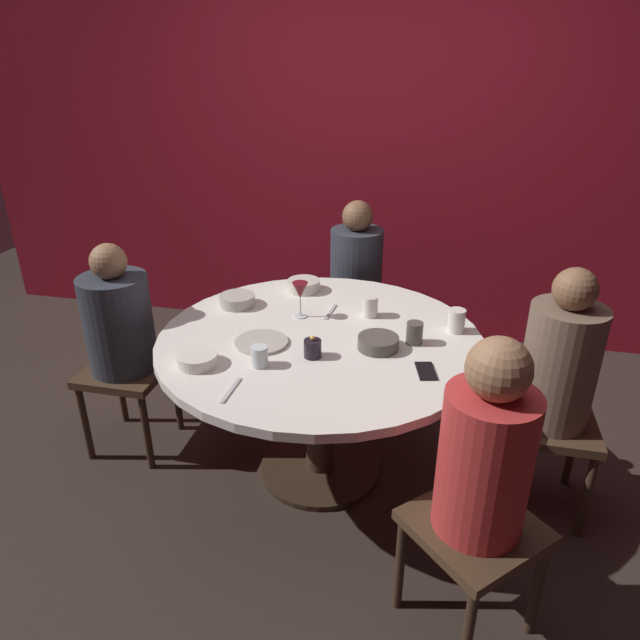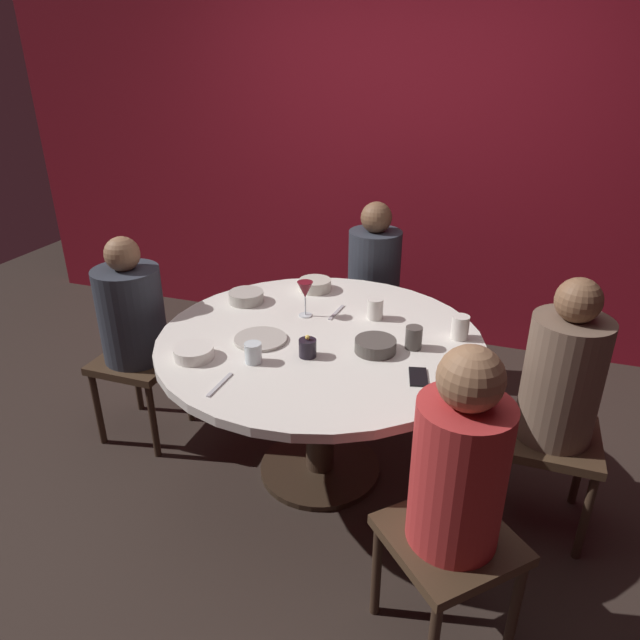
{
  "view_description": "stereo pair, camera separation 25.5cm",
  "coord_description": "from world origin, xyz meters",
  "px_view_note": "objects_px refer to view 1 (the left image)",
  "views": [
    {
      "loc": [
        0.51,
        -2.25,
        1.93
      ],
      "look_at": [
        0.0,
        0.0,
        0.84
      ],
      "focal_mm": 32.19,
      "sensor_mm": 36.0,
      "label": 1
    },
    {
      "loc": [
        0.75,
        -2.18,
        1.93
      ],
      "look_at": [
        0.0,
        0.0,
        0.84
      ],
      "focal_mm": 32.19,
      "sensor_mm": 36.0,
      "label": 2
    }
  ],
  "objects_px": {
    "seated_diner_right": "(559,369)",
    "bowl_sauce_side": "(237,300)",
    "seated_diner_left": "(119,327)",
    "seated_diner_back": "(356,271)",
    "dinner_plate": "(261,342)",
    "bowl_serving_large": "(378,343)",
    "bowl_small_white": "(197,359)",
    "wine_glass": "(300,292)",
    "cell_phone": "(426,371)",
    "cup_near_candle": "(456,321)",
    "cup_center_front": "(370,306)",
    "dining_table": "(320,363)",
    "seated_diner_front_right": "(484,463)",
    "cup_by_right_diner": "(414,333)",
    "bowl_salad_center": "(304,285)",
    "candle_holder": "(313,348)",
    "cup_by_left_diner": "(259,356)"
  },
  "relations": [
    {
      "from": "dining_table",
      "to": "dinner_plate",
      "type": "relative_size",
      "value": 6.24
    },
    {
      "from": "bowl_small_white",
      "to": "cup_near_candle",
      "type": "distance_m",
      "value": 1.16
    },
    {
      "from": "candle_holder",
      "to": "bowl_salad_center",
      "type": "bearing_deg",
      "value": 107.07
    },
    {
      "from": "bowl_salad_center",
      "to": "bowl_small_white",
      "type": "relative_size",
      "value": 1.03
    },
    {
      "from": "dinner_plate",
      "to": "bowl_serving_large",
      "type": "distance_m",
      "value": 0.51
    },
    {
      "from": "dining_table",
      "to": "candle_holder",
      "type": "height_order",
      "value": "candle_holder"
    },
    {
      "from": "dining_table",
      "to": "bowl_serving_large",
      "type": "distance_m",
      "value": 0.32
    },
    {
      "from": "dinner_plate",
      "to": "cup_center_front",
      "type": "xyz_separation_m",
      "value": [
        0.42,
        0.39,
        0.04
      ]
    },
    {
      "from": "seated_diner_left",
      "to": "bowl_small_white",
      "type": "height_order",
      "value": "seated_diner_left"
    },
    {
      "from": "cell_phone",
      "to": "wine_glass",
      "type": "bearing_deg",
      "value": -45.87
    },
    {
      "from": "cell_phone",
      "to": "dining_table",
      "type": "bearing_deg",
      "value": -37.25
    },
    {
      "from": "cup_near_candle",
      "to": "bowl_small_white",
      "type": "bearing_deg",
      "value": -151.97
    },
    {
      "from": "seated_diner_right",
      "to": "cup_near_candle",
      "type": "xyz_separation_m",
      "value": [
        -0.43,
        0.18,
        0.1
      ]
    },
    {
      "from": "seated_diner_right",
      "to": "bowl_serving_large",
      "type": "bearing_deg",
      "value": 4.53
    },
    {
      "from": "bowl_serving_large",
      "to": "bowl_sauce_side",
      "type": "relative_size",
      "value": 1.0
    },
    {
      "from": "bowl_small_white",
      "to": "cup_near_candle",
      "type": "bearing_deg",
      "value": 28.03
    },
    {
      "from": "seated_diner_front_right",
      "to": "cup_by_right_diner",
      "type": "xyz_separation_m",
      "value": [
        -0.28,
        0.72,
        0.08
      ]
    },
    {
      "from": "bowl_sauce_side",
      "to": "cup_by_right_diner",
      "type": "height_order",
      "value": "cup_by_right_diner"
    },
    {
      "from": "seated_diner_back",
      "to": "bowl_sauce_side",
      "type": "xyz_separation_m",
      "value": [
        -0.48,
        -0.76,
        0.08
      ]
    },
    {
      "from": "seated_diner_right",
      "to": "bowl_small_white",
      "type": "height_order",
      "value": "seated_diner_right"
    },
    {
      "from": "cell_phone",
      "to": "seated_diner_back",
      "type": "bearing_deg",
      "value": -81.47
    },
    {
      "from": "bowl_small_white",
      "to": "bowl_sauce_side",
      "type": "height_order",
      "value": "bowl_sauce_side"
    },
    {
      "from": "cup_by_right_diner",
      "to": "cup_center_front",
      "type": "bearing_deg",
      "value": 133.94
    },
    {
      "from": "seated_diner_back",
      "to": "dinner_plate",
      "type": "xyz_separation_m",
      "value": [
        -0.24,
        -1.13,
        0.06
      ]
    },
    {
      "from": "cup_center_front",
      "to": "dinner_plate",
      "type": "bearing_deg",
      "value": -137.2
    },
    {
      "from": "wine_glass",
      "to": "cell_phone",
      "type": "bearing_deg",
      "value": -32.73
    },
    {
      "from": "seated_diner_back",
      "to": "wine_glass",
      "type": "xyz_separation_m",
      "value": [
        -0.14,
        -0.82,
        0.18
      ]
    },
    {
      "from": "cell_phone",
      "to": "cup_by_right_diner",
      "type": "bearing_deg",
      "value": -87.79
    },
    {
      "from": "dining_table",
      "to": "cup_center_front",
      "type": "bearing_deg",
      "value": 54.58
    },
    {
      "from": "seated_diner_left",
      "to": "seated_diner_right",
      "type": "distance_m",
      "value": 2.04
    },
    {
      "from": "wine_glass",
      "to": "cup_near_candle",
      "type": "height_order",
      "value": "wine_glass"
    },
    {
      "from": "wine_glass",
      "to": "cup_center_front",
      "type": "xyz_separation_m",
      "value": [
        0.33,
        0.08,
        -0.08
      ]
    },
    {
      "from": "bowl_salad_center",
      "to": "cup_center_front",
      "type": "height_order",
      "value": "cup_center_front"
    },
    {
      "from": "dining_table",
      "to": "dinner_plate",
      "type": "distance_m",
      "value": 0.3
    },
    {
      "from": "seated_diner_left",
      "to": "seated_diner_right",
      "type": "xyz_separation_m",
      "value": [
        2.04,
        -0.0,
        0.02
      ]
    },
    {
      "from": "dinner_plate",
      "to": "bowl_small_white",
      "type": "distance_m",
      "value": 0.31
    },
    {
      "from": "dinner_plate",
      "to": "cup_near_candle",
      "type": "distance_m",
      "value": 0.89
    },
    {
      "from": "seated_diner_right",
      "to": "bowl_sauce_side",
      "type": "relative_size",
      "value": 6.57
    },
    {
      "from": "cup_by_left_diner",
      "to": "dining_table",
      "type": "bearing_deg",
      "value": 59.94
    },
    {
      "from": "seated_diner_back",
      "to": "seated_diner_right",
      "type": "bearing_deg",
      "value": 45.69
    },
    {
      "from": "dinner_plate",
      "to": "cup_by_right_diner",
      "type": "distance_m",
      "value": 0.67
    },
    {
      "from": "bowl_sauce_side",
      "to": "cup_by_right_diner",
      "type": "distance_m",
      "value": 0.93
    },
    {
      "from": "seated_diner_left",
      "to": "cell_phone",
      "type": "distance_m",
      "value": 1.51
    },
    {
      "from": "cell_phone",
      "to": "cup_center_front",
      "type": "height_order",
      "value": "cup_center_front"
    },
    {
      "from": "dining_table",
      "to": "dinner_plate",
      "type": "xyz_separation_m",
      "value": [
        -0.24,
        -0.13,
        0.15
      ]
    },
    {
      "from": "bowl_small_white",
      "to": "dinner_plate",
      "type": "bearing_deg",
      "value": 50.05
    },
    {
      "from": "dining_table",
      "to": "cell_phone",
      "type": "xyz_separation_m",
      "value": [
        0.48,
        -0.22,
        0.14
      ]
    },
    {
      "from": "cup_center_front",
      "to": "seated_diner_left",
      "type": "bearing_deg",
      "value": -167.59
    },
    {
      "from": "wine_glass",
      "to": "bowl_small_white",
      "type": "distance_m",
      "value": 0.63
    },
    {
      "from": "dining_table",
      "to": "seated_diner_left",
      "type": "xyz_separation_m",
      "value": [
        -1.01,
        0.0,
        0.08
      ]
    }
  ]
}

